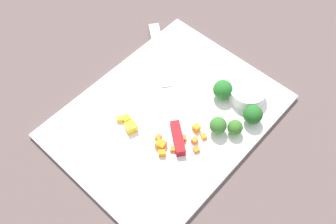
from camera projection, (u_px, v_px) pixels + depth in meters
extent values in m
plane|color=#5C4C4A|center=(168.00, 118.00, 0.81)|extent=(4.00, 4.00, 0.00)
cube|color=white|center=(168.00, 116.00, 0.80)|extent=(0.46, 0.36, 0.01)
cylinder|color=white|center=(247.00, 92.00, 0.81)|extent=(0.08, 0.08, 0.03)
cube|color=silver|center=(160.00, 54.00, 0.89)|extent=(0.14, 0.17, 0.00)
cube|color=maroon|center=(178.00, 138.00, 0.76)|extent=(0.06, 0.07, 0.02)
cube|color=orange|center=(204.00, 136.00, 0.77)|extent=(0.01, 0.02, 0.01)
cube|color=orange|center=(195.00, 140.00, 0.76)|extent=(0.01, 0.01, 0.01)
cube|color=orange|center=(173.00, 149.00, 0.75)|extent=(0.02, 0.02, 0.01)
cube|color=orange|center=(161.00, 144.00, 0.75)|extent=(0.02, 0.02, 0.02)
cube|color=orange|center=(196.00, 128.00, 0.77)|extent=(0.01, 0.01, 0.01)
cube|color=orange|center=(196.00, 150.00, 0.75)|extent=(0.02, 0.01, 0.01)
cube|color=orange|center=(183.00, 138.00, 0.76)|extent=(0.02, 0.02, 0.01)
cube|color=orange|center=(162.00, 153.00, 0.74)|extent=(0.02, 0.02, 0.01)
cube|color=orange|center=(158.00, 137.00, 0.76)|extent=(0.01, 0.01, 0.01)
cube|color=yellow|center=(131.00, 127.00, 0.77)|extent=(0.03, 0.03, 0.02)
cube|color=yellow|center=(126.00, 119.00, 0.79)|extent=(0.02, 0.02, 0.01)
cube|color=yellow|center=(120.00, 119.00, 0.79)|extent=(0.02, 0.02, 0.01)
cylinder|color=#8CC06D|center=(234.00, 131.00, 0.77)|extent=(0.01, 0.01, 0.01)
sphere|color=#387127|center=(235.00, 127.00, 0.76)|extent=(0.03, 0.03, 0.03)
cylinder|color=#98C05F|center=(251.00, 119.00, 0.79)|extent=(0.01, 0.01, 0.01)
sphere|color=#226524|center=(253.00, 115.00, 0.77)|extent=(0.04, 0.04, 0.04)
cylinder|color=#84C163|center=(222.00, 95.00, 0.82)|extent=(0.01, 0.01, 0.01)
sphere|color=#257127|center=(223.00, 90.00, 0.80)|extent=(0.04, 0.04, 0.04)
cylinder|color=#7FBA65|center=(217.00, 129.00, 0.77)|extent=(0.01, 0.01, 0.01)
sphere|color=#367329|center=(218.00, 125.00, 0.76)|extent=(0.04, 0.04, 0.04)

